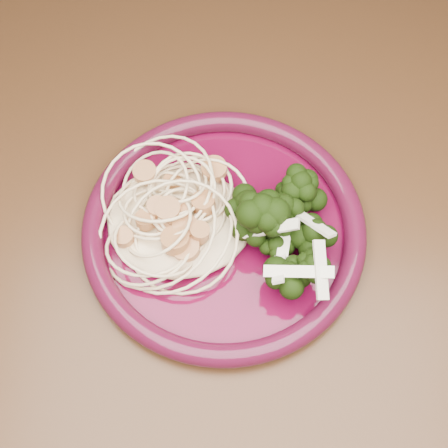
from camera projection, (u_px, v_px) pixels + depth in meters
name	position (u px, v px, depth m)	size (l,w,h in m)	color
dining_table	(159.00, 266.00, 0.74)	(1.20, 0.80, 0.75)	#472814
dinner_plate	(224.00, 228.00, 0.64)	(0.32, 0.32, 0.02)	#4D0521
spaghetti_pile	(178.00, 217.00, 0.63)	(0.15, 0.13, 0.03)	beige
scallop_cluster	(176.00, 198.00, 0.59)	(0.13, 0.13, 0.04)	tan
broccoli_pile	(281.00, 225.00, 0.61)	(0.09, 0.15, 0.05)	black
onion_garnish	(284.00, 209.00, 0.59)	(0.06, 0.10, 0.06)	#F4ECCE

